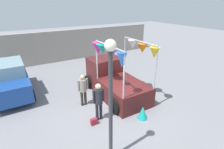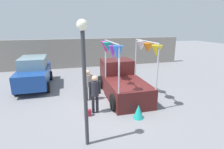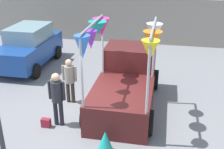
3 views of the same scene
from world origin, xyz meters
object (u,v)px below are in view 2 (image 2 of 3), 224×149
object	(u,v)px
person_customer	(95,91)
street_lamp	(84,68)
vendor_truck	(122,79)
folded_kite_bundle_teal	(138,112)
person_vendor	(88,82)
handbag	(88,113)
parked_car	(34,72)

from	to	relation	value
person_customer	street_lamp	distance (m)	2.62
vendor_truck	folded_kite_bundle_teal	bearing A→B (deg)	-92.84
street_lamp	folded_kite_bundle_teal	world-z (taller)	street_lamp
person_vendor	handbag	world-z (taller)	person_vendor
vendor_truck	parked_car	distance (m)	5.55
person_vendor	street_lamp	size ratio (longest dim) A/B	0.41
person_customer	person_vendor	bearing A→B (deg)	94.52
person_customer	person_vendor	xyz separation A→B (m)	(-0.11, 1.44, -0.07)
folded_kite_bundle_teal	street_lamp	bearing A→B (deg)	-154.16
parked_car	person_customer	size ratio (longest dim) A/B	2.31
handbag	folded_kite_bundle_teal	xyz separation A→B (m)	(2.02, -0.73, 0.16)
folded_kite_bundle_teal	person_customer	bearing A→B (deg)	150.75
person_vendor	folded_kite_bundle_teal	bearing A→B (deg)	-53.13
parked_car	person_vendor	world-z (taller)	parked_car
person_customer	street_lamp	bearing A→B (deg)	-106.75
person_customer	person_vendor	distance (m)	1.45
vendor_truck	parked_car	xyz separation A→B (m)	(-4.88, 2.64, 0.03)
vendor_truck	parked_car	bearing A→B (deg)	151.59
vendor_truck	person_customer	size ratio (longest dim) A/B	2.36
person_vendor	folded_kite_bundle_teal	xyz separation A→B (m)	(1.78, -2.38, -0.68)
street_lamp	handbag	bearing A→B (deg)	81.83
parked_car	handbag	world-z (taller)	parked_car
handbag	street_lamp	size ratio (longest dim) A/B	0.07
street_lamp	vendor_truck	bearing A→B (deg)	57.62
vendor_truck	handbag	distance (m)	3.02
vendor_truck	person_vendor	distance (m)	1.95
vendor_truck	handbag	world-z (taller)	vendor_truck
parked_car	person_customer	xyz separation A→B (m)	(3.08, -4.41, 0.10)
street_lamp	person_vendor	bearing A→B (deg)	81.83
person_vendor	street_lamp	xyz separation A→B (m)	(-0.50, -3.48, 1.60)
person_customer	folded_kite_bundle_teal	xyz separation A→B (m)	(1.67, -0.93, -0.75)
vendor_truck	person_vendor	xyz separation A→B (m)	(-1.92, -0.33, 0.07)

